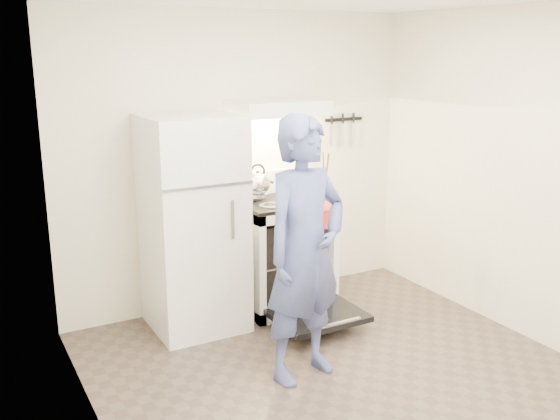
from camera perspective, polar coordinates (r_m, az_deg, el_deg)
The scene contains 15 objects.
floor at distance 4.33m, azimuth 7.24°, elevation -15.86°, with size 3.60×3.60×0.00m, color #4C3F34.
back_wall at distance 5.37m, azimuth -3.65°, elevation 4.53°, with size 3.20×0.02×2.50m, color beige.
refrigerator at distance 4.92m, azimuth -7.95°, elevation -1.28°, with size 0.70×0.70×1.70m, color white.
stove_body at distance 5.39m, azimuth 0.18°, elevation -4.10°, with size 0.76×0.65×0.92m, color white.
cooktop at distance 5.25m, azimuth 0.19°, elevation 0.82°, with size 0.76×0.65×0.03m, color black.
backsplash at distance 5.47m, azimuth -1.26°, elevation 2.61°, with size 0.76×0.07×0.20m, color white.
oven_door at distance 5.03m, azimuth 3.51°, elevation -9.61°, with size 0.70×0.54×0.04m, color black.
oven_rack at distance 5.39m, azimuth 0.18°, elevation -4.30°, with size 0.60×0.52×0.01m, color slate.
range_hood at distance 5.19m, azimuth -0.21°, elevation 9.33°, with size 0.76×0.50×0.12m, color white.
knife_strip at distance 5.83m, azimuth 5.84°, elevation 8.25°, with size 0.40×0.02×0.03m, color black.
pizza_stone at distance 5.43m, azimuth 0.20°, elevation -4.01°, with size 0.34×0.34×0.02m, color #927156.
tea_kettle at distance 5.19m, azimuth -2.05°, elevation 2.55°, with size 0.25×0.21×0.31m, color #B7B7BB, non-canonical shape.
utensil_jar at distance 5.24m, azimuth 4.16°, elevation 1.99°, with size 0.09×0.09×0.13m, color silver.
person at distance 4.11m, azimuth 2.30°, elevation -3.73°, with size 0.65×0.43×1.79m, color navy.
dutch_oven at distance 4.54m, azimuth 3.21°, elevation -0.53°, with size 0.36×0.29×0.23m, color red, non-canonical shape.
Camera 1 is at (-2.24, -2.99, 2.18)m, focal length 40.00 mm.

